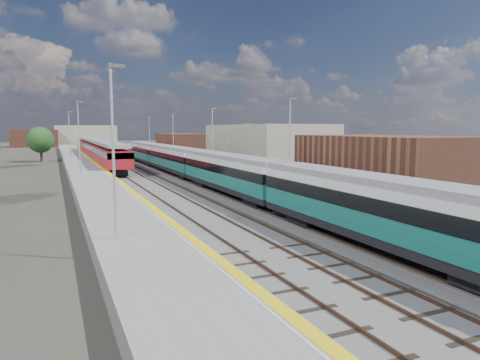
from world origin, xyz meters
TOP-DOWN VIEW (x-y plane):
  - ground at (0.00, 50.00)m, footprint 320.00×320.00m
  - ballast_bed at (-2.25, 52.50)m, footprint 10.50×155.00m
  - tracks at (-1.65, 54.18)m, footprint 8.96×160.00m
  - platform_right at (5.28, 52.49)m, footprint 4.70×155.00m
  - platform_left at (-9.05, 52.49)m, footprint 4.30×155.00m
  - buildings at (-18.12, 138.60)m, footprint 72.00×185.50m
  - green_train at (1.50, 32.75)m, footprint 2.70×75.12m
  - red_train at (-5.50, 70.05)m, footprint 3.02×61.28m
  - tree_c at (-14.59, 72.12)m, footprint 4.56×4.56m
  - tree_d at (22.26, 65.24)m, footprint 5.15×5.15m

SIDE VIEW (x-z plane):
  - ground at x=0.00m, z-range 0.00..0.00m
  - ballast_bed at x=-2.25m, z-range 0.00..0.06m
  - tracks at x=-1.65m, z-range 0.02..0.19m
  - platform_left at x=-9.05m, z-range -3.74..4.78m
  - platform_right at x=5.28m, z-range -3.72..4.80m
  - green_train at x=1.50m, z-range 0.61..3.57m
  - red_train at x=-5.50m, z-range 0.35..4.17m
  - tree_c at x=-14.59m, z-range 0.80..6.97m
  - tree_d at x=22.26m, z-range 0.90..7.89m
  - buildings at x=-18.12m, z-range -9.30..30.70m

